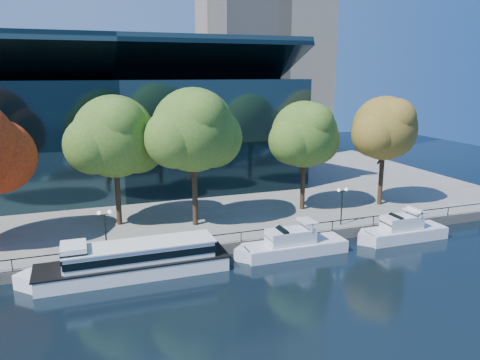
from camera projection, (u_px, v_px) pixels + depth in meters
name	position (u px, v px, depth m)	size (l,w,h in m)	color
ground	(200.00, 272.00, 40.60)	(160.00, 160.00, 0.00)	black
promenade	(141.00, 178.00, 73.87)	(90.00, 67.08, 1.00)	slate
railing	(190.00, 238.00, 43.15)	(88.20, 0.08, 0.99)	black
convention_building	(114.00, 133.00, 66.54)	(50.00, 24.57, 21.43)	black
tour_boat	(129.00, 260.00, 39.60)	(17.56, 3.92, 3.33)	white
cruiser_near	(291.00, 244.00, 44.28)	(11.10, 2.86, 3.21)	silver
cruiser_far	(401.00, 230.00, 48.14)	(9.97, 2.76, 3.26)	silver
tree_2	(116.00, 138.00, 48.08)	(10.66, 8.74, 13.73)	black
tree_3	(195.00, 132.00, 47.80)	(10.80, 8.86, 14.48)	black
tree_4	(306.00, 136.00, 53.79)	(9.59, 7.86, 12.77)	black
tree_5	(386.00, 130.00, 55.68)	(9.53, 7.82, 13.21)	black
lamp_1	(105.00, 222.00, 41.42)	(1.26, 0.36, 4.03)	black
lamp_2	(342.00, 198.00, 49.32)	(1.26, 0.36, 4.03)	black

